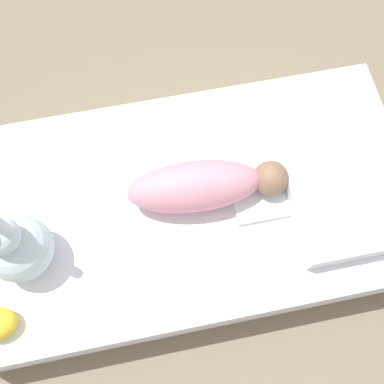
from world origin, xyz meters
The scene contains 6 objects.
ground_plane centered at (0.00, 0.00, 0.00)m, with size 12.00×12.00×0.00m, color #7A6B56.
bed_mattress centered at (0.00, 0.00, 0.11)m, with size 1.47×0.78×0.22m.
burp_cloth centered at (-0.25, 0.03, 0.23)m, with size 0.23×0.18×0.02m.
swaddled_baby centered at (-0.05, -0.01, 0.30)m, with size 0.51×0.19×0.16m.
pillow centered at (-0.46, 0.14, 0.26)m, with size 0.32×0.31×0.08m.
bunny_plush centered at (0.52, 0.09, 0.34)m, with size 0.20×0.20×0.36m.
Camera 1 is at (0.09, 0.49, 1.58)m, focal length 42.00 mm.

